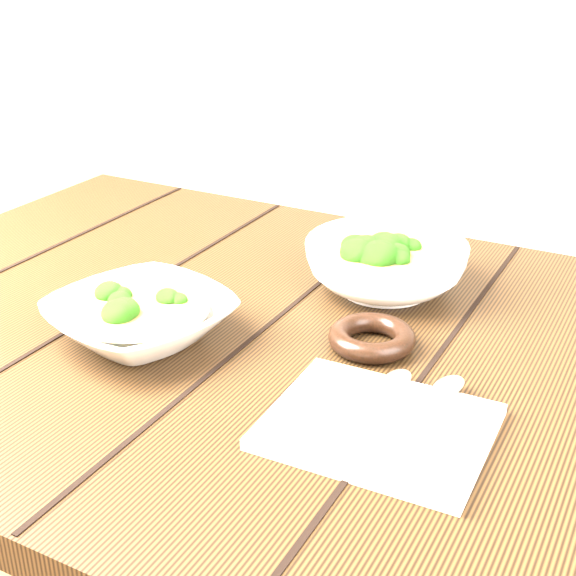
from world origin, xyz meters
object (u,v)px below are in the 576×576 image
(table, at_px, (281,418))
(napkin, at_px, (378,427))
(trivet, at_px, (372,338))
(soup_bowl_back, at_px, (385,264))
(soup_bowl_front, at_px, (140,318))

(table, height_order, napkin, napkin)
(table, relative_size, napkin, 5.93)
(trivet, bearing_deg, table, -171.43)
(soup_bowl_back, bearing_deg, trivet, -73.29)
(table, distance_m, soup_bowl_back, 0.24)
(soup_bowl_front, relative_size, trivet, 2.48)
(table, bearing_deg, trivet, 8.57)
(soup_bowl_back, height_order, napkin, soup_bowl_back)
(soup_bowl_front, bearing_deg, napkin, -8.09)
(soup_bowl_front, relative_size, soup_bowl_back, 1.05)
(table, height_order, soup_bowl_front, soup_bowl_front)
(table, relative_size, trivet, 12.23)
(table, distance_m, napkin, 0.25)
(soup_bowl_back, bearing_deg, table, -110.41)
(table, distance_m, soup_bowl_front, 0.22)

